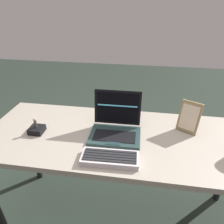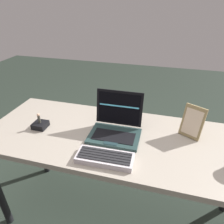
# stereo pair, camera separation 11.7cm
# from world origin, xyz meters

# --- Properties ---
(ground_plane) EXTENTS (8.00, 8.00, 0.00)m
(ground_plane) POSITION_xyz_m (0.00, 0.00, 0.00)
(ground_plane) COLOR #242E25
(desk) EXTENTS (1.69, 0.64, 0.76)m
(desk) POSITION_xyz_m (0.00, 0.00, 0.68)
(desk) COLOR gray
(desk) RESTS_ON ground
(laptop_front) EXTENTS (0.30, 0.25, 0.24)m
(laptop_front) POSITION_xyz_m (-0.04, 0.02, 0.81)
(laptop_front) COLOR #203433
(laptop_front) RESTS_ON desk
(external_keyboard) EXTENTS (0.30, 0.13, 0.03)m
(external_keyboard) POSITION_xyz_m (-0.04, -0.22, 0.78)
(external_keyboard) COLOR #BBB3BA
(external_keyboard) RESTS_ON desk
(photo_frame) EXTENTS (0.13, 0.10, 0.20)m
(photo_frame) POSITION_xyz_m (0.40, 0.12, 0.86)
(photo_frame) COLOR olive
(photo_frame) RESTS_ON desk
(figurine_stand) EXTENTS (0.09, 0.09, 0.04)m
(figurine_stand) POSITION_xyz_m (-0.52, -0.04, 0.78)
(figurine_stand) COLOR black
(figurine_stand) RESTS_ON desk
(figurine) EXTENTS (0.02, 0.02, 0.07)m
(figurine) POSITION_xyz_m (-0.52, -0.04, 0.83)
(figurine) COLOR #383730
(figurine) RESTS_ON figurine_stand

